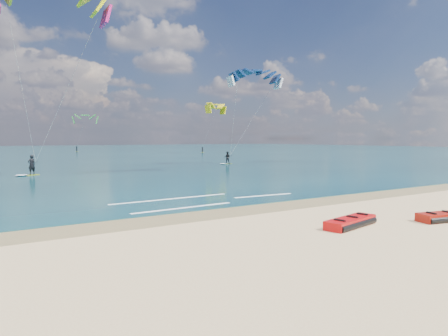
{
  "coord_description": "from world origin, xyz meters",
  "views": [
    {
      "loc": [
        -9.45,
        -12.98,
        3.54
      ],
      "look_at": [
        3.76,
        8.0,
        1.71
      ],
      "focal_mm": 32.0,
      "sensor_mm": 36.0,
      "label": 1
    }
  ],
  "objects_px": {
    "packed_kite_left": "(350,227)",
    "kitesurfer_main": "(43,72)",
    "packed_kite_mid": "(445,221)",
    "kitesurfer_far": "(243,109)"
  },
  "relations": [
    {
      "from": "kitesurfer_far",
      "to": "packed_kite_mid",
      "type": "bearing_deg",
      "value": -94.87
    },
    {
      "from": "packed_kite_left",
      "to": "kitesurfer_main",
      "type": "bearing_deg",
      "value": 92.7
    },
    {
      "from": "packed_kite_left",
      "to": "packed_kite_mid",
      "type": "height_order",
      "value": "packed_kite_mid"
    },
    {
      "from": "packed_kite_left",
      "to": "kitesurfer_main",
      "type": "xyz_separation_m",
      "value": [
        -7.27,
        28.2,
        9.41
      ]
    },
    {
      "from": "kitesurfer_main",
      "to": "kitesurfer_far",
      "type": "distance_m",
      "value": 26.36
    },
    {
      "from": "packed_kite_left",
      "to": "packed_kite_mid",
      "type": "relative_size",
      "value": 1.11
    },
    {
      "from": "packed_kite_left",
      "to": "kitesurfer_far",
      "type": "bearing_deg",
      "value": 49.9
    },
    {
      "from": "packed_kite_left",
      "to": "packed_kite_mid",
      "type": "bearing_deg",
      "value": -29.81
    },
    {
      "from": "packed_kite_left",
      "to": "kitesurfer_far",
      "type": "distance_m",
      "value": 39.4
    },
    {
      "from": "packed_kite_mid",
      "to": "packed_kite_left",
      "type": "bearing_deg",
      "value": 174.76
    }
  ]
}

